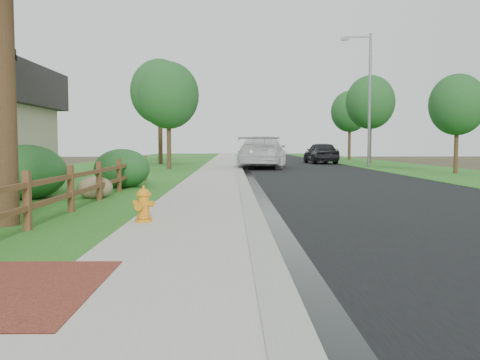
{
  "coord_description": "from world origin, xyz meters",
  "views": [
    {
      "loc": [
        -0.04,
        -6.02,
        1.55
      ],
      "look_at": [
        0.11,
        3.57,
        0.88
      ],
      "focal_mm": 38.0,
      "sensor_mm": 36.0,
      "label": 1
    }
  ],
  "objects_px": {
    "dark_car_mid": "(321,153)",
    "streetlight": "(367,92)",
    "ranch_fence": "(86,183)",
    "fire_hydrant": "(144,205)",
    "white_suv": "(263,152)"
  },
  "relations": [
    {
      "from": "dark_car_mid",
      "to": "streetlight",
      "type": "height_order",
      "value": "streetlight"
    },
    {
      "from": "streetlight",
      "to": "dark_car_mid",
      "type": "bearing_deg",
      "value": 104.89
    },
    {
      "from": "ranch_fence",
      "to": "fire_hydrant",
      "type": "bearing_deg",
      "value": -56.99
    },
    {
      "from": "fire_hydrant",
      "to": "white_suv",
      "type": "xyz_separation_m",
      "value": [
        3.7,
        23.65,
        0.63
      ]
    },
    {
      "from": "fire_hydrant",
      "to": "streetlight",
      "type": "bearing_deg",
      "value": 66.47
    },
    {
      "from": "white_suv",
      "to": "dark_car_mid",
      "type": "height_order",
      "value": "white_suv"
    },
    {
      "from": "fire_hydrant",
      "to": "dark_car_mid",
      "type": "bearing_deg",
      "value": 74.28
    },
    {
      "from": "white_suv",
      "to": "dark_car_mid",
      "type": "xyz_separation_m",
      "value": [
        5.2,
        7.98,
        -0.16
      ]
    },
    {
      "from": "white_suv",
      "to": "streetlight",
      "type": "height_order",
      "value": "streetlight"
    },
    {
      "from": "white_suv",
      "to": "streetlight",
      "type": "xyz_separation_m",
      "value": [
        7.05,
        1.03,
        4.02
      ]
    },
    {
      "from": "dark_car_mid",
      "to": "ranch_fence",
      "type": "bearing_deg",
      "value": 65.26
    },
    {
      "from": "dark_car_mid",
      "to": "white_suv",
      "type": "bearing_deg",
      "value": 52.77
    },
    {
      "from": "white_suv",
      "to": "dark_car_mid",
      "type": "distance_m",
      "value": 9.52
    },
    {
      "from": "ranch_fence",
      "to": "white_suv",
      "type": "bearing_deg",
      "value": 74.88
    },
    {
      "from": "ranch_fence",
      "to": "streetlight",
      "type": "relative_size",
      "value": 1.89
    }
  ]
}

